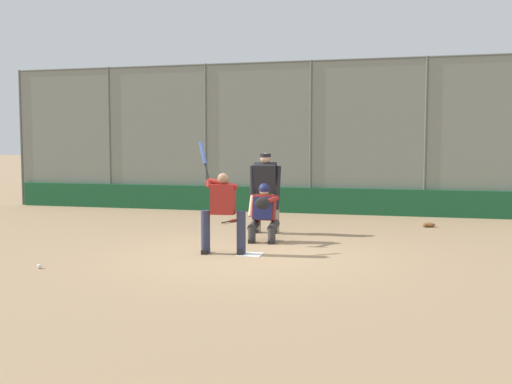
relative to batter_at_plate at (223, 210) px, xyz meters
name	(u,v)px	position (x,y,z in m)	size (l,w,h in m)	color
ground_plane	(250,255)	(-0.50, -0.03, -0.80)	(160.00, 160.00, 0.00)	#9E7F5B
home_plate_marker	(250,254)	(-0.50, -0.03, -0.79)	(0.43, 0.43, 0.01)	white
backstop_fence	(311,134)	(-0.50, -6.76, 1.47)	(19.03, 0.08, 4.34)	#515651
padding_wall	(310,200)	(-0.50, -6.66, -0.43)	(18.57, 0.18, 0.73)	#19512D
bleachers_beyond	(418,191)	(-3.54, -9.26, -0.31)	(13.26, 2.50, 1.48)	slate
batter_at_plate	(223,210)	(0.00, 0.00, 0.00)	(1.00, 0.58, 2.03)	#2D334C
catcher_behind_plate	(263,212)	(-0.40, -1.47, -0.18)	(0.63, 0.73, 1.19)	#333333
umpire_home	(266,190)	(-0.16, -2.65, 0.16)	(0.72, 0.47, 1.78)	gray
spare_bat_near_backstop	(234,220)	(1.07, -4.32, -0.76)	(0.29, 0.81, 0.07)	black
fielding_glove_on_dirt	(428,225)	(-3.71, -4.54, -0.74)	(0.30, 0.23, 0.11)	brown
baseball_loose	(39,266)	(2.46, 1.94, -0.76)	(0.07, 0.07, 0.07)	white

